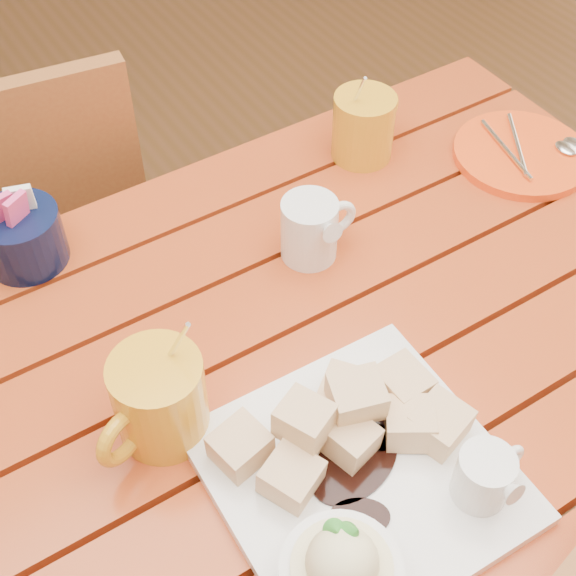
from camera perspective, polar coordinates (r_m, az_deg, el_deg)
table at (r=1.01m, az=0.64°, el=-9.63°), size 1.20×0.79×0.75m
dessert_plate at (r=0.81m, az=5.15°, el=-13.93°), size 0.29×0.29×0.11m
coffee_mug_left at (r=0.84m, az=-9.25°, el=-7.84°), size 0.14×0.10×0.16m
coffee_mug_right at (r=1.17m, az=5.47°, el=11.48°), size 0.12×0.09×0.15m
cream_pitcher at (r=1.01m, az=1.67°, el=4.30°), size 0.10×0.09×0.09m
sugar_caddy at (r=1.06m, az=-18.39°, el=3.54°), size 0.10×0.10×0.11m
orange_saucer at (r=1.23m, az=16.33°, el=9.15°), size 0.20×0.20×0.02m
chair_far at (r=1.47m, az=-18.43°, el=2.42°), size 0.48×0.48×0.90m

